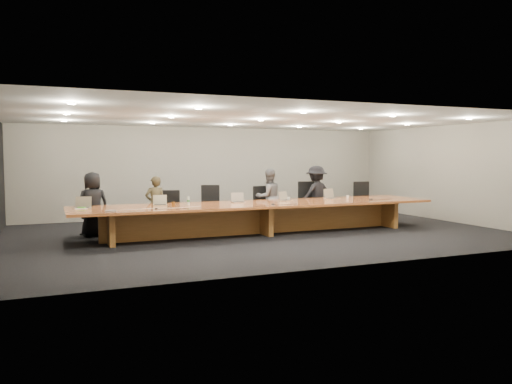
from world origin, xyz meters
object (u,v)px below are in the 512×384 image
laptop_e (333,194)px  paper_cup_near (289,199)px  amber_mug (173,204)px  chair_mid_left (211,207)px  chair_right (310,202)px  laptop_c (239,197)px  person_b (155,204)px  paper_cup_far (348,197)px  mic_right (371,199)px  laptop_d (286,196)px  chair_far_left (94,214)px  laptop_a (82,202)px  mic_left (157,209)px  mic_center (273,204)px  person_c (269,197)px  laptop_b (160,200)px  chair_mid_right (265,206)px  person_a (93,204)px  chair_far_right (365,201)px  water_bottle (188,201)px  person_d (316,194)px  conference_table (261,212)px  chair_left (171,210)px  av_box (111,211)px

laptop_e → paper_cup_near: 1.31m
amber_mug → chair_mid_left: bearing=45.2°
chair_right → laptop_c: (-2.54, -0.97, 0.28)m
person_b → paper_cup_far: bearing=167.4°
mic_right → laptop_d: bearing=163.3°
chair_far_left → laptop_a: size_ratio=3.12×
chair_far_left → mic_left: size_ratio=9.66×
amber_mug → mic_center: (2.26, -0.53, -0.04)m
chair_right → person_c: bearing=-173.1°
laptop_b → chair_mid_right: bearing=24.5°
amber_mug → mic_center: size_ratio=0.91×
person_a → chair_right: bearing=168.7°
chair_right → laptop_d: size_ratio=3.82×
chair_far_right → person_b: size_ratio=0.83×
water_bottle → chair_mid_left: bearing=50.9°
person_c → person_d: person_d is taller
person_b → mic_center: person_b is taller
laptop_c → mic_right: laptop_c is taller
chair_mid_right → laptop_c: bearing=-158.4°
chair_far_right → person_c: (-3.10, 0.06, 0.19)m
chair_right → person_d: bearing=-8.1°
water_bottle → person_d: bearing=15.1°
paper_cup_near → mic_right: (2.07, -0.70, -0.03)m
conference_table → mic_left: mic_left is taller
person_b → laptop_d: size_ratio=4.46×
laptop_d → mic_center: size_ratio=2.71×
laptop_c → laptop_e: bearing=6.1°
chair_left → mic_left: size_ratio=9.59×
chair_far_right → paper_cup_near: 3.00m
conference_table → person_d: person_d is taller
person_c → laptop_b: (-3.16, -0.89, 0.10)m
chair_mid_left → chair_far_right: chair_far_right is taller
chair_left → chair_far_right: size_ratio=0.90×
chair_mid_left → amber_mug: 1.85m
chair_mid_left → amber_mug: chair_mid_left is taller
chair_left → person_b: size_ratio=0.75×
laptop_a → person_a: bearing=86.1°
chair_right → mic_left: 5.07m
amber_mug → mic_right: size_ratio=0.84×
laptop_c → water_bottle: bearing=-167.7°
mic_right → laptop_e: bearing=138.5°
paper_cup_near → mic_right: 2.18m
chair_mid_right → mic_left: size_ratio=10.13×
chair_mid_left → mic_center: (0.97, -1.83, 0.18)m
mic_center → av_box: bearing=-178.3°
chair_left → mic_right: 5.22m
chair_mid_right → mic_center: (-0.56, -1.73, 0.21)m
person_b → chair_mid_left: bearing=-179.9°
person_b → chair_left: bearing=-174.3°
laptop_a → av_box: laptop_a is taller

